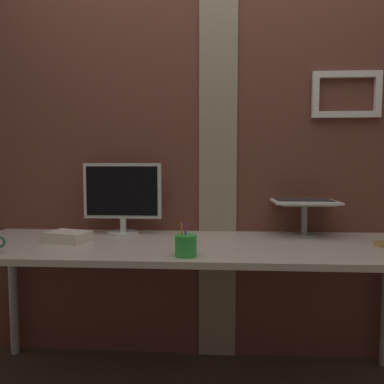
# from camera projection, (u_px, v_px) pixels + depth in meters

# --- Properties ---
(brick_wall_back) EXTENTS (3.52, 0.16, 2.60)m
(brick_wall_back) POSITION_uv_depth(u_px,v_px,m) (210.00, 139.00, 2.24)
(brick_wall_back) COLOR brown
(brick_wall_back) RESTS_ON ground_plane
(desk) EXTENTS (2.30, 0.71, 0.75)m
(desk) POSITION_uv_depth(u_px,v_px,m) (191.00, 256.00, 1.88)
(desk) COLOR beige
(desk) RESTS_ON ground_plane
(monitor) EXTENTS (0.44, 0.18, 0.40)m
(monitor) POSITION_uv_depth(u_px,v_px,m) (123.00, 194.00, 2.12)
(monitor) COLOR silver
(monitor) RESTS_ON desk
(laptop_stand) EXTENTS (0.28, 0.22, 0.18)m
(laptop_stand) POSITION_uv_depth(u_px,v_px,m) (304.00, 213.00, 2.07)
(laptop_stand) COLOR gray
(laptop_stand) RESTS_ON desk
(laptop) EXTENTS (0.34, 0.32, 0.24)m
(laptop) POSITION_uv_depth(u_px,v_px,m) (302.00, 190.00, 2.13)
(laptop) COLOR white
(laptop) RESTS_ON laptop_stand
(pen_cup) EXTENTS (0.09, 0.09, 0.15)m
(pen_cup) POSITION_uv_depth(u_px,v_px,m) (186.00, 245.00, 1.62)
(pen_cup) COLOR green
(pen_cup) RESTS_ON desk
(paper_clutter_stack) EXTENTS (0.23, 0.19, 0.05)m
(paper_clutter_stack) POSITION_uv_depth(u_px,v_px,m) (68.00, 237.00, 1.91)
(paper_clutter_stack) COLOR silver
(paper_clutter_stack) RESTS_ON desk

